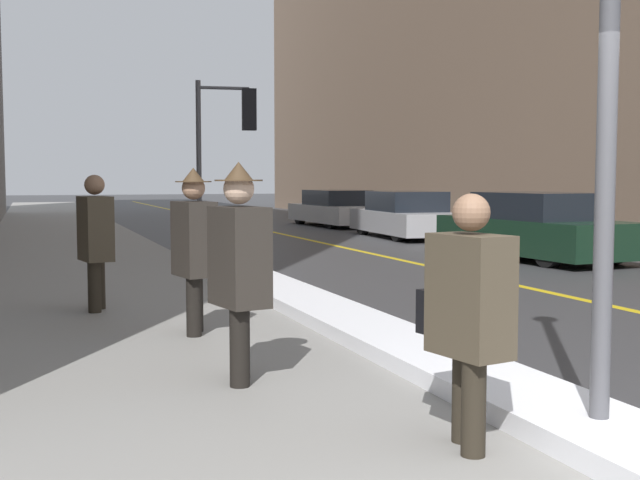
# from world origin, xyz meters

# --- Properties ---
(sidewalk_slab) EXTENTS (4.00, 80.00, 0.01)m
(sidewalk_slab) POSITION_xyz_m (-2.00, 15.00, 0.01)
(sidewalk_slab) COLOR gray
(sidewalk_slab) RESTS_ON ground
(road_centre_stripe) EXTENTS (0.16, 80.00, 0.00)m
(road_centre_stripe) POSITION_xyz_m (4.00, 15.00, 0.00)
(road_centre_stripe) COLOR gold
(road_centre_stripe) RESTS_ON ground
(snow_bank_curb) EXTENTS (0.83, 12.55, 0.16)m
(snow_bank_curb) POSITION_xyz_m (0.25, 5.39, 0.08)
(snow_bank_curb) COLOR white
(snow_bank_curb) RESTS_ON ground
(traffic_light_near) EXTENTS (1.31, 0.33, 3.73)m
(traffic_light_near) POSITION_xyz_m (1.17, 14.03, 2.70)
(traffic_light_near) COLOR #515156
(traffic_light_near) RESTS_ON ground
(pedestrian_with_shoulder_bag) EXTENTS (0.38, 0.73, 1.54)m
(pedestrian_with_shoulder_bag) POSITION_xyz_m (-0.55, 1.01, 0.85)
(pedestrian_with_shoulder_bag) COLOR #2A241B
(pedestrian_with_shoulder_bag) RESTS_ON ground
(pedestrian_in_fedora) EXTENTS (0.41, 0.59, 1.76)m
(pedestrian_in_fedora) POSITION_xyz_m (-1.44, 3.00, 0.96)
(pedestrian_in_fedora) COLOR black
(pedestrian_in_fedora) RESTS_ON ground
(pedestrian_nearside) EXTENTS (0.41, 0.58, 1.74)m
(pedestrian_nearside) POSITION_xyz_m (-1.39, 5.10, 0.95)
(pedestrian_nearside) COLOR black
(pedestrian_nearside) RESTS_ON ground
(pedestrian_in_glasses) EXTENTS (0.41, 0.59, 1.68)m
(pedestrian_in_glasses) POSITION_xyz_m (-2.23, 6.98, 0.93)
(pedestrian_in_glasses) COLOR #2A241B
(pedestrian_in_glasses) RESTS_ON ground
(parked_car_dark_green) EXTENTS (2.09, 4.61, 1.35)m
(parked_car_dark_green) POSITION_xyz_m (6.63, 10.59, 0.63)
(parked_car_dark_green) COLOR black
(parked_car_dark_green) RESTS_ON ground
(parked_car_silver) EXTENTS (1.98, 4.50, 1.28)m
(parked_car_silver) POSITION_xyz_m (6.81, 16.92, 0.60)
(parked_car_silver) COLOR #B2B2B7
(parked_car_silver) RESTS_ON ground
(parked_car_white) EXTENTS (1.92, 4.84, 1.24)m
(parked_car_white) POSITION_xyz_m (6.96, 22.64, 0.58)
(parked_car_white) COLOR silver
(parked_car_white) RESTS_ON ground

